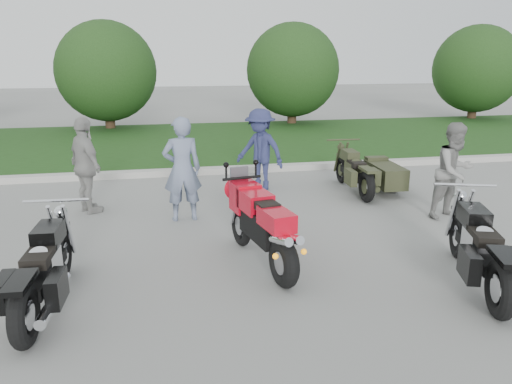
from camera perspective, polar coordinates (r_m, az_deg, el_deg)
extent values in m
plane|color=gray|center=(6.56, 1.35, -9.90)|extent=(80.00, 80.00, 0.00)
cube|color=#B4B1A9|center=(12.16, -4.83, 2.45)|extent=(60.00, 0.30, 0.15)
cube|color=#25531C|center=(16.22, -6.54, 5.69)|extent=(60.00, 8.00, 0.14)
cylinder|color=#3F2B1C|center=(19.48, -16.38, 8.38)|extent=(0.36, 0.36, 1.20)
sphere|color=#1C3613|center=(19.36, -16.75, 13.08)|extent=(3.60, 3.60, 3.60)
cylinder|color=#3F2B1C|center=(20.12, 4.13, 9.17)|extent=(0.36, 0.36, 1.20)
sphere|color=#1C3613|center=(20.01, 4.22, 13.73)|extent=(3.60, 3.60, 3.60)
cylinder|color=#3F2B1C|center=(23.53, 23.51, 8.87)|extent=(0.36, 0.36, 1.20)
sphere|color=#1C3613|center=(23.43, 23.94, 12.74)|extent=(3.60, 3.60, 3.60)
torus|color=black|center=(6.23, 3.20, -8.06)|extent=(0.32, 0.67, 0.65)
torus|color=black|center=(7.54, -1.73, -3.86)|extent=(0.24, 0.64, 0.63)
cube|color=black|center=(6.74, 0.67, -3.89)|extent=(0.46, 0.98, 0.37)
cube|color=red|center=(6.87, -0.10, -1.04)|extent=(0.46, 0.63, 0.27)
cube|color=red|center=(6.26, 2.35, -3.13)|extent=(0.42, 0.62, 0.23)
cube|color=black|center=(6.52, 1.14, -1.57)|extent=(0.34, 0.41, 0.10)
cube|color=red|center=(7.22, -1.25, -0.55)|extent=(0.43, 0.48, 0.42)
cylinder|color=silver|center=(6.03, 2.85, -5.55)|extent=(0.20, 0.50, 0.23)
cylinder|color=silver|center=(6.09, 4.10, -5.36)|extent=(0.20, 0.50, 0.23)
torus|color=black|center=(5.53, -24.97, -12.68)|extent=(0.21, 0.68, 0.67)
torus|color=black|center=(6.97, -21.23, -6.58)|extent=(0.15, 0.64, 0.63)
cube|color=black|center=(6.21, -22.96, -8.54)|extent=(0.28, 1.20, 0.14)
cube|color=silver|center=(6.18, -23.03, -7.86)|extent=(0.32, 0.46, 0.35)
cube|color=black|center=(6.35, -22.64, -4.51)|extent=(0.31, 0.56, 0.22)
cube|color=black|center=(5.98, -23.56, -6.84)|extent=(0.30, 0.51, 0.12)
cube|color=black|center=(5.38, -25.41, -9.31)|extent=(0.25, 0.56, 0.06)
cylinder|color=silver|center=(5.91, -21.94, -11.12)|extent=(0.16, 1.09, 0.10)
torus|color=black|center=(6.14, 26.20, -9.88)|extent=(0.38, 0.72, 0.70)
torus|color=black|center=(7.64, 22.15, -4.66)|extent=(0.32, 0.66, 0.66)
cube|color=black|center=(6.85, 24.03, -6.27)|extent=(0.60, 1.24, 0.14)
cube|color=silver|center=(6.82, 24.10, -5.63)|extent=(0.44, 0.54, 0.36)
cube|color=black|center=(7.01, 23.65, -2.53)|extent=(0.45, 0.63, 0.23)
cube|color=black|center=(6.62, 24.66, -4.61)|extent=(0.43, 0.58, 0.12)
cube|color=black|center=(6.00, 26.62, -6.67)|extent=(0.39, 0.61, 0.06)
cylinder|color=silver|center=(6.64, 26.31, -8.56)|extent=(0.45, 1.11, 0.10)
torus|color=black|center=(9.95, 12.54, 0.62)|extent=(0.19, 0.64, 0.64)
torus|color=black|center=(11.36, 9.76, 2.51)|extent=(0.14, 0.60, 0.60)
cube|color=black|center=(10.63, 11.08, 2.07)|extent=(0.26, 1.13, 0.13)
cube|color=#32361F|center=(10.62, 11.10, 2.46)|extent=(0.30, 0.43, 0.33)
cube|color=#32361F|center=(10.82, 10.68, 4.15)|extent=(0.29, 0.53, 0.21)
cube|color=black|center=(10.45, 11.41, 3.19)|extent=(0.28, 0.48, 0.11)
cube|color=#32361F|center=(9.87, 12.66, 2.51)|extent=(0.23, 0.52, 0.06)
cylinder|color=#32361F|center=(10.42, 12.52, 0.98)|extent=(0.14, 1.03, 0.09)
cube|color=#32361F|center=(10.79, 14.53, 1.95)|extent=(0.57, 1.24, 0.42)
torus|color=black|center=(10.91, 15.62, 1.41)|extent=(0.14, 0.53, 0.53)
imported|color=slate|center=(8.64, -8.44, 2.59)|extent=(0.69, 0.47, 1.81)
imported|color=gray|center=(9.36, 21.74, 2.25)|extent=(0.97, 0.84, 1.69)
imported|color=navy|center=(10.48, 0.47, 4.81)|extent=(1.25, 1.24, 1.73)
imported|color=#9B9995|center=(9.47, -18.86, 2.89)|extent=(0.90, 1.10, 1.76)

